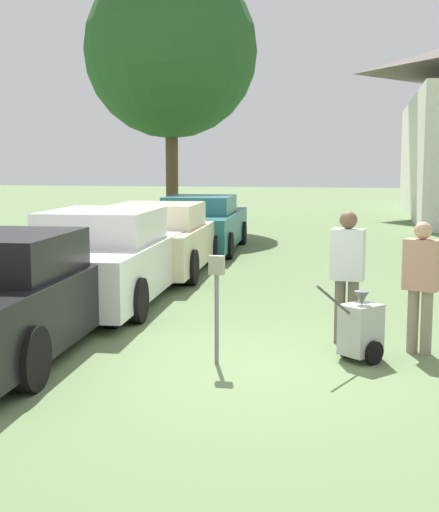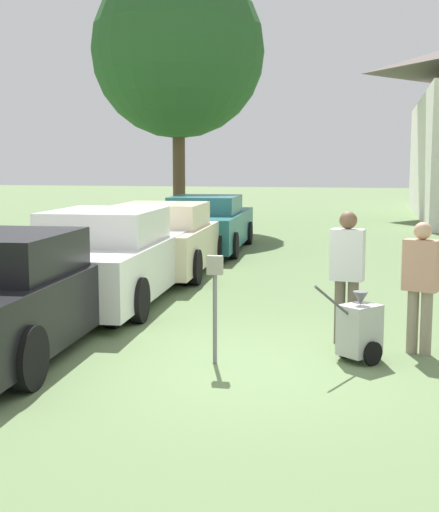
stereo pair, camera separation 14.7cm
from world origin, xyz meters
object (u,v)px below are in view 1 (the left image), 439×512
object	(u,v)px
parked_car_black	(9,297)
parking_meter	(217,288)
parked_car_teal	(201,225)
person_supervisor	(421,279)
equipment_cart	(361,329)
parked_car_white	(107,259)
parked_car_cream	(160,240)
person_worker	(347,269)

from	to	relation	value
parked_car_black	parking_meter	size ratio (longest dim) A/B	3.70
parked_car_teal	person_supervisor	distance (m)	10.74
parked_car_black	equipment_cart	world-z (taller)	parked_car_black
parked_car_black	person_supervisor	bearing A→B (deg)	7.64
parked_car_white	parked_car_cream	size ratio (longest dim) A/B	1.10
parked_car_white	parked_car_cream	distance (m)	3.18
parked_car_cream	equipment_cart	xyz separation A→B (m)	(4.26, -6.11, -0.31)
parked_car_cream	parking_meter	size ratio (longest dim) A/B	3.82
parked_car_white	parking_meter	xyz separation A→B (m)	(2.61, -3.38, 0.17)
parked_car_black	parked_car_teal	distance (m)	10.51
person_worker	equipment_cart	size ratio (longest dim) A/B	1.73
parked_car_white	parking_meter	bearing A→B (deg)	-55.94
parked_car_black	parking_meter	world-z (taller)	parked_car_black
parked_car_teal	parked_car_cream	bearing A→B (deg)	-93.63
parked_car_teal	equipment_cart	distance (m)	10.89
equipment_cart	person_worker	bearing A→B (deg)	142.96
parked_car_black	person_worker	xyz separation A→B (m)	(4.07, 1.29, 0.28)
parked_car_cream	equipment_cart	size ratio (longest dim) A/B	4.90
parked_car_white	person_worker	bearing A→B (deg)	-31.26
parked_car_teal	parking_meter	size ratio (longest dim) A/B	4.06
person_worker	parking_meter	bearing A→B (deg)	49.09
parked_car_white	person_supervisor	bearing A→B (deg)	-29.69
parked_car_cream	person_supervisor	bearing A→B (deg)	-52.08
parked_car_white	parking_meter	size ratio (longest dim) A/B	4.20
person_worker	equipment_cart	distance (m)	1.02
parked_car_cream	parking_meter	distance (m)	7.06
parked_car_teal	person_supervisor	bearing A→B (deg)	-66.07
parked_car_black	person_worker	distance (m)	4.28
equipment_cart	parked_car_white	bearing A→B (deg)	-174.94
parked_car_teal	parking_meter	bearing A→B (deg)	-79.63
parked_car_black	person_supervisor	size ratio (longest dim) A/B	2.90
person_supervisor	parking_meter	bearing A→B (deg)	43.82
parked_car_black	parking_meter	xyz separation A→B (m)	(2.61, 0.04, 0.19)
parked_car_teal	person_worker	bearing A→B (deg)	-69.82
person_worker	parked_car_teal	bearing A→B (deg)	-57.66
person_worker	person_supervisor	bearing A→B (deg)	170.10
person_worker	parked_car_black	bearing A→B (deg)	26.13
parked_car_cream	equipment_cart	world-z (taller)	parked_car_cream
parked_car_cream	parked_car_black	bearing A→B (deg)	-93.63
parked_car_teal	person_worker	distance (m)	10.08
parked_car_teal	person_supervisor	size ratio (longest dim) A/B	3.18
parking_meter	parked_car_white	bearing A→B (deg)	127.69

